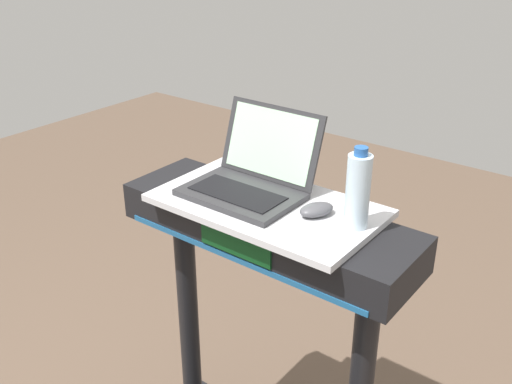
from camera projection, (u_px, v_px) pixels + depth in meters
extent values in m
cylinder|color=black|center=(188.00, 313.00, 2.08)|extent=(0.07, 0.07, 0.82)
cube|color=black|center=(267.00, 225.00, 1.70)|extent=(0.90, 0.28, 0.11)
cube|color=#0C3F19|center=(235.00, 245.00, 1.59)|extent=(0.24, 0.01, 0.06)
cube|color=#1E598C|center=(236.00, 259.00, 1.61)|extent=(0.81, 0.00, 0.02)
cube|color=silver|center=(267.00, 205.00, 1.67)|extent=(0.64, 0.36, 0.02)
cube|color=#2D2D30|center=(241.00, 194.00, 1.69)|extent=(0.33, 0.22, 0.02)
cube|color=black|center=(237.00, 193.00, 1.67)|extent=(0.27, 0.12, 0.00)
cube|color=#2D2D30|center=(271.00, 143.00, 1.74)|extent=(0.33, 0.08, 0.21)
cube|color=#B2E0B7|center=(270.00, 143.00, 1.74)|extent=(0.29, 0.06, 0.19)
ellipsoid|color=#4C4C51|center=(316.00, 210.00, 1.58)|extent=(0.10, 0.12, 0.03)
cylinder|color=silver|center=(358.00, 192.00, 1.49)|extent=(0.06, 0.06, 0.20)
cylinder|color=#2659A5|center=(361.00, 151.00, 1.45)|extent=(0.03, 0.03, 0.02)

